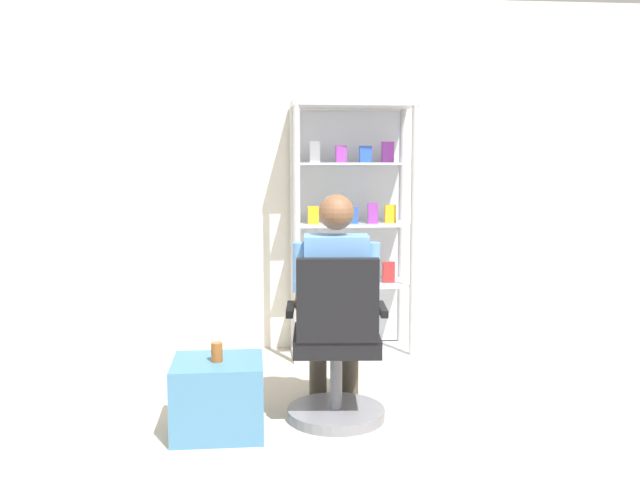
{
  "coord_description": "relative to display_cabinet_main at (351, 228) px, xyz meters",
  "views": [
    {
      "loc": [
        -0.34,
        -2.47,
        1.48
      ],
      "look_at": [
        0.06,
        1.69,
        1.0
      ],
      "focal_mm": 39.37,
      "sensor_mm": 36.0,
      "label": 1
    }
  ],
  "objects": [
    {
      "name": "display_cabinet_main",
      "position": [
        0.0,
        0.0,
        0.0
      ],
      "size": [
        0.9,
        0.45,
        1.9
      ],
      "color": "#B7B7BC",
      "rests_on": "ground"
    },
    {
      "name": "office_chair",
      "position": [
        -0.28,
        -1.42,
        -0.57
      ],
      "size": [
        0.58,
        0.56,
        0.96
      ],
      "color": "slate",
      "rests_on": "ground"
    },
    {
      "name": "back_wall",
      "position": [
        -0.4,
        0.24,
        0.39
      ],
      "size": [
        6.0,
        0.1,
        2.7
      ],
      "primitive_type": "cube",
      "color": "silver",
      "rests_on": "ground"
    },
    {
      "name": "tea_glass",
      "position": [
        -0.94,
        -1.53,
        -0.51
      ],
      "size": [
        0.06,
        0.06,
        0.1
      ],
      "primitive_type": "cylinder",
      "color": "brown",
      "rests_on": "storage_crate"
    },
    {
      "name": "seated_shopkeeper",
      "position": [
        -0.26,
        -1.26,
        -0.25
      ],
      "size": [
        0.51,
        0.59,
        1.29
      ],
      "color": "#3F382D",
      "rests_on": "ground"
    },
    {
      "name": "storage_crate",
      "position": [
        -0.94,
        -1.52,
        -0.76
      ],
      "size": [
        0.49,
        0.44,
        0.4
      ],
      "primitive_type": "cube",
      "color": "teal",
      "rests_on": "ground"
    }
  ]
}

